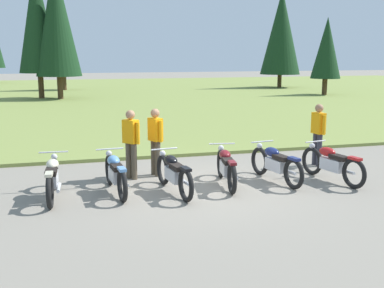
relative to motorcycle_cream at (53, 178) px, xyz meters
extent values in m
plane|color=gray|center=(3.15, -0.12, -0.44)|extent=(140.00, 140.00, 0.00)
cube|color=olive|center=(3.15, 25.11, -0.39)|extent=(80.00, 44.00, 0.10)
cylinder|color=#47331E|center=(0.51, 30.22, 0.31)|extent=(0.36, 0.36, 1.49)
cone|color=#143319|center=(0.51, 30.22, 3.87)|extent=(2.24, 2.24, 5.64)
cylinder|color=#47331E|center=(0.19, 22.09, 0.36)|extent=(0.36, 0.36, 1.59)
cone|color=#143319|center=(0.19, 22.09, 4.78)|extent=(2.91, 2.91, 7.27)
cylinder|color=#47331E|center=(18.93, 28.27, 0.20)|extent=(0.36, 0.36, 1.27)
cone|color=#143319|center=(18.93, 28.27, 4.46)|extent=(3.48, 3.48, 7.27)
cylinder|color=#47331E|center=(-1.03, 22.87, 0.46)|extent=(0.36, 0.36, 1.79)
cone|color=#143319|center=(-1.03, 22.87, 4.82)|extent=(2.62, 2.62, 6.94)
cylinder|color=#47331E|center=(18.67, 20.38, 0.20)|extent=(0.36, 0.36, 1.27)
cone|color=#143319|center=(18.67, 20.38, 3.00)|extent=(2.13, 2.13, 4.32)
torus|color=black|center=(0.04, 0.69, -0.09)|extent=(0.14, 0.70, 0.70)
torus|color=black|center=(-0.05, -0.71, -0.09)|extent=(0.14, 0.70, 0.70)
cube|color=silver|center=(0.00, -0.01, -0.04)|extent=(0.24, 0.65, 0.28)
ellipsoid|color=beige|center=(0.01, 0.17, 0.24)|extent=(0.29, 0.49, 0.22)
cube|color=black|center=(-0.02, -0.23, 0.18)|extent=(0.25, 0.49, 0.10)
cube|color=beige|center=(-0.05, -0.71, 0.25)|extent=(0.16, 0.33, 0.06)
cylinder|color=silver|center=(0.03, 0.59, 0.42)|extent=(0.62, 0.07, 0.03)
sphere|color=silver|center=(0.04, 0.71, 0.29)|extent=(0.14, 0.14, 0.14)
cylinder|color=silver|center=(0.12, -0.32, -0.14)|extent=(0.10, 0.55, 0.07)
torus|color=black|center=(1.25, 0.71, -0.09)|extent=(0.16, 0.71, 0.70)
torus|color=black|center=(1.36, -0.69, -0.09)|extent=(0.16, 0.71, 0.70)
cube|color=silver|center=(1.30, 0.01, -0.04)|extent=(0.25, 0.65, 0.28)
ellipsoid|color=#598CC6|center=(1.29, 0.19, 0.24)|extent=(0.30, 0.50, 0.22)
cube|color=black|center=(1.32, -0.21, 0.18)|extent=(0.26, 0.50, 0.10)
cube|color=#598CC6|center=(1.36, -0.69, 0.25)|extent=(0.17, 0.33, 0.06)
cylinder|color=silver|center=(1.26, 0.61, 0.42)|extent=(0.62, 0.08, 0.03)
sphere|color=silver|center=(1.25, 0.73, 0.29)|extent=(0.14, 0.14, 0.14)
cylinder|color=silver|center=(1.47, -0.28, -0.14)|extent=(0.11, 0.55, 0.07)
torus|color=black|center=(2.43, 0.38, -0.09)|extent=(0.19, 0.71, 0.70)
torus|color=black|center=(2.61, -1.01, -0.09)|extent=(0.19, 0.71, 0.70)
cube|color=silver|center=(2.52, -0.31, -0.04)|extent=(0.28, 0.66, 0.28)
ellipsoid|color=black|center=(2.50, -0.13, 0.24)|extent=(0.32, 0.51, 0.22)
cube|color=black|center=(2.55, -0.53, 0.18)|extent=(0.28, 0.50, 0.10)
cube|color=black|center=(2.61, -1.01, 0.25)|extent=(0.18, 0.34, 0.06)
cylinder|color=silver|center=(2.45, 0.28, 0.42)|extent=(0.62, 0.11, 0.03)
sphere|color=silver|center=(2.43, 0.40, 0.29)|extent=(0.14, 0.14, 0.14)
cylinder|color=silver|center=(2.70, -0.59, -0.14)|extent=(0.14, 0.55, 0.07)
torus|color=black|center=(3.93, 0.63, -0.09)|extent=(0.21, 0.71, 0.70)
torus|color=black|center=(3.70, -0.75, -0.09)|extent=(0.21, 0.71, 0.70)
cube|color=silver|center=(3.81, -0.06, -0.04)|extent=(0.30, 0.66, 0.28)
ellipsoid|color=maroon|center=(3.84, 0.11, 0.24)|extent=(0.33, 0.52, 0.22)
cube|color=black|center=(3.78, -0.28, 0.18)|extent=(0.29, 0.51, 0.10)
cube|color=maroon|center=(3.70, -0.75, 0.25)|extent=(0.19, 0.34, 0.06)
cylinder|color=silver|center=(3.91, 0.53, 0.42)|extent=(0.62, 0.13, 0.03)
sphere|color=silver|center=(3.93, 0.65, 0.29)|extent=(0.14, 0.14, 0.14)
cylinder|color=silver|center=(3.90, -0.38, -0.14)|extent=(0.16, 0.55, 0.07)
torus|color=black|center=(4.94, 0.62, -0.09)|extent=(0.21, 0.71, 0.70)
torus|color=black|center=(5.16, -0.76, -0.09)|extent=(0.21, 0.71, 0.70)
cube|color=silver|center=(5.05, -0.07, -0.04)|extent=(0.30, 0.66, 0.28)
ellipsoid|color=navy|center=(5.02, 0.11, 0.24)|extent=(0.33, 0.51, 0.22)
cube|color=black|center=(5.08, -0.29, 0.18)|extent=(0.29, 0.51, 0.10)
cube|color=navy|center=(5.16, -0.76, 0.25)|extent=(0.19, 0.34, 0.06)
cylinder|color=silver|center=(4.96, 0.53, 0.42)|extent=(0.62, 0.13, 0.03)
sphere|color=silver|center=(4.94, 0.64, 0.29)|extent=(0.14, 0.14, 0.14)
cylinder|color=silver|center=(5.23, -0.34, -0.14)|extent=(0.15, 0.55, 0.07)
torus|color=black|center=(6.20, 0.29, -0.09)|extent=(0.23, 0.71, 0.70)
torus|color=black|center=(6.47, -1.09, -0.09)|extent=(0.23, 0.71, 0.70)
cube|color=silver|center=(6.34, -0.40, -0.04)|extent=(0.32, 0.67, 0.28)
ellipsoid|color=#AD1919|center=(6.30, -0.22, 0.24)|extent=(0.35, 0.52, 0.22)
cube|color=black|center=(6.38, -0.62, 0.18)|extent=(0.31, 0.51, 0.10)
cube|color=#AD1919|center=(6.47, -1.09, 0.25)|extent=(0.20, 0.34, 0.06)
cylinder|color=silver|center=(6.22, 0.19, 0.42)|extent=(0.61, 0.15, 0.03)
sphere|color=silver|center=(6.20, 0.31, 0.29)|extent=(0.14, 0.14, 0.14)
cylinder|color=silver|center=(6.53, -0.67, -0.14)|extent=(0.17, 0.55, 0.07)
cylinder|color=#4C4233|center=(1.86, 1.02, 0.00)|extent=(0.14, 0.14, 0.88)
cylinder|color=#4C4233|center=(1.75, 1.17, 0.00)|extent=(0.14, 0.14, 0.88)
cube|color=orange|center=(1.81, 1.09, 0.72)|extent=(0.39, 0.42, 0.56)
sphere|color=#9E7051|center=(1.81, 1.09, 1.12)|extent=(0.22, 0.22, 0.22)
cylinder|color=orange|center=(1.95, 0.91, 0.70)|extent=(0.09, 0.09, 0.52)
cylinder|color=orange|center=(1.67, 1.28, 0.70)|extent=(0.09, 0.09, 0.52)
cylinder|color=#4C4233|center=(2.47, 1.16, 0.00)|extent=(0.14, 0.14, 0.88)
cylinder|color=#4C4233|center=(2.40, 1.32, 0.00)|extent=(0.14, 0.14, 0.88)
cube|color=orange|center=(2.43, 1.24, 0.72)|extent=(0.34, 0.42, 0.56)
sphere|color=#9E7051|center=(2.43, 1.24, 1.12)|extent=(0.22, 0.22, 0.22)
cylinder|color=orange|center=(2.52, 1.03, 0.70)|extent=(0.09, 0.09, 0.52)
cylinder|color=orange|center=(2.34, 1.45, 0.70)|extent=(0.09, 0.09, 0.52)
cylinder|color=#2D2D38|center=(6.83, 1.22, 0.00)|extent=(0.14, 0.14, 0.88)
cylinder|color=#2D2D38|center=(6.85, 1.04, 0.00)|extent=(0.14, 0.14, 0.88)
cube|color=orange|center=(6.84, 1.13, 0.72)|extent=(0.26, 0.38, 0.56)
sphere|color=#9E7051|center=(6.84, 1.13, 1.12)|extent=(0.22, 0.22, 0.22)
cylinder|color=orange|center=(6.81, 1.36, 0.70)|extent=(0.09, 0.09, 0.52)
cylinder|color=orange|center=(6.86, 0.90, 0.70)|extent=(0.09, 0.09, 0.52)
camera|label=1|loc=(0.28, -9.87, 2.51)|focal=43.77mm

